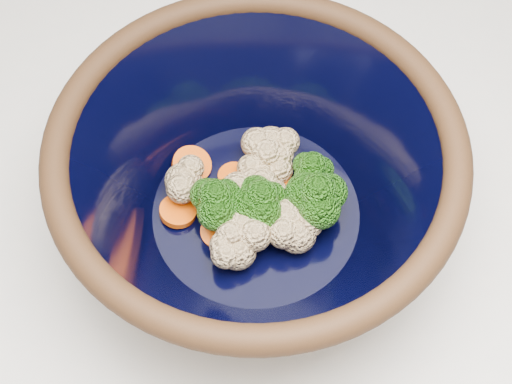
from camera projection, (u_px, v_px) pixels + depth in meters
mixing_bowl at (256, 183)px, 0.54m from camera, size 0.32×0.32×0.13m
vegetable_pile at (263, 196)px, 0.56m from camera, size 0.14×0.13×0.06m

